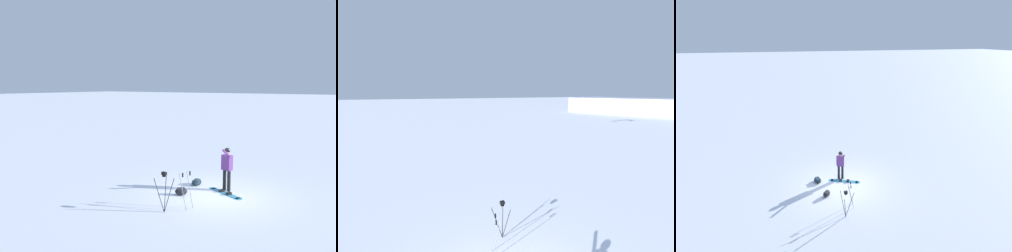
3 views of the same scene
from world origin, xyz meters
TOP-DOWN VIEW (x-y plane):
  - camera_tripod at (2.69, -0.63)m, footprint 0.75×0.58m
  - ski_poles at (2.02, -0.19)m, footprint 0.39×0.39m
  - distant_ridge at (26.08, -45.80)m, footprint 38.53×27.63m

SIDE VIEW (x-z plane):
  - ski_poles at x=2.02m, z-range 0.21..1.50m
  - camera_tripod at x=2.69m, z-range 0.29..1.69m
  - distant_ridge at x=26.08m, z-range 0.00..3.58m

